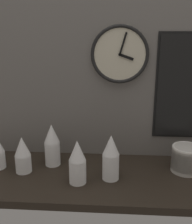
# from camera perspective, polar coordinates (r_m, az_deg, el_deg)

# --- Properties ---
(ground_plane) EXTENTS (1.60, 0.56, 0.04)m
(ground_plane) POSITION_cam_1_polar(r_m,az_deg,el_deg) (1.57, 0.09, -13.08)
(ground_plane) COLOR black
(wall_tiled_back) EXTENTS (1.60, 0.03, 1.05)m
(wall_tiled_back) POSITION_cam_1_polar(r_m,az_deg,el_deg) (1.64, 0.73, 8.49)
(wall_tiled_back) COLOR slate
(wall_tiled_back) RESTS_ON ground_plane
(cup_stack_center) EXTENTS (0.09, 0.09, 0.23)m
(cup_stack_center) POSITION_cam_1_polar(r_m,az_deg,el_deg) (1.44, -3.79, -10.08)
(cup_stack_center) COLOR white
(cup_stack_center) RESTS_ON ground_plane
(cup_stack_center_left) EXTENTS (0.09, 0.09, 0.25)m
(cup_stack_center_left) POSITION_cam_1_polar(r_m,az_deg,el_deg) (1.63, -8.90, -6.60)
(cup_stack_center_left) COLOR white
(cup_stack_center_left) RESTS_ON ground_plane
(cup_stack_left) EXTENTS (0.09, 0.09, 0.20)m
(cup_stack_left) POSITION_cam_1_polar(r_m,az_deg,el_deg) (1.59, -14.71, -8.42)
(cup_stack_left) COLOR white
(cup_stack_left) RESTS_ON ground_plane
(cup_stack_center_right) EXTENTS (0.09, 0.09, 0.25)m
(cup_stack_center_right) POSITION_cam_1_polar(r_m,az_deg,el_deg) (1.47, 3.03, -9.17)
(cup_stack_center_right) COLOR white
(cup_stack_center_right) RESTS_ON ground_plane
(bowl_stack_far_right) EXTENTS (0.16, 0.16, 0.15)m
(bowl_stack_far_right) POSITION_cam_1_polar(r_m,az_deg,el_deg) (1.64, 17.86, -8.93)
(bowl_stack_far_right) COLOR beige
(bowl_stack_far_right) RESTS_ON ground_plane
(wall_clock) EXTENTS (0.33, 0.03, 0.33)m
(wall_clock) POSITION_cam_1_polar(r_m,az_deg,el_deg) (1.60, 4.85, 11.59)
(wall_clock) COLOR beige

